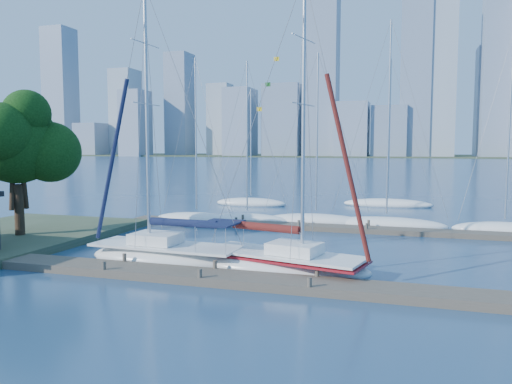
% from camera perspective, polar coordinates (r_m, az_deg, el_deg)
% --- Properties ---
extents(ground, '(700.00, 700.00, 0.00)m').
position_cam_1_polar(ground, '(23.80, -5.53, -10.11)').
color(ground, navy).
rests_on(ground, ground).
extents(near_dock, '(26.00, 2.00, 0.40)m').
position_cam_1_polar(near_dock, '(23.74, -5.54, -9.64)').
color(near_dock, '#4F4539').
rests_on(near_dock, ground).
extents(far_dock, '(30.00, 1.80, 0.36)m').
position_cam_1_polar(far_dock, '(38.27, 6.64, -4.01)').
color(far_dock, '#4F4539').
rests_on(far_dock, ground).
extents(far_shore, '(800.00, 100.00, 1.50)m').
position_cam_1_polar(far_shore, '(341.31, 15.85, 3.93)').
color(far_shore, '#38472D').
rests_on(far_shore, ground).
extents(tree, '(7.37, 6.73, 9.86)m').
position_cam_1_polar(tree, '(35.89, -25.69, 5.29)').
color(tree, black).
rests_on(tree, ground).
extents(sailboat_navy, '(8.99, 3.37, 15.29)m').
position_cam_1_polar(sailboat_navy, '(27.26, -10.26, -5.63)').
color(sailboat_navy, white).
rests_on(sailboat_navy, ground).
extents(sailboat_maroon, '(9.06, 4.68, 14.82)m').
position_cam_1_polar(sailboat_maroon, '(24.91, 3.23, -6.66)').
color(sailboat_maroon, white).
rests_on(sailboat_maroon, ground).
extents(bg_boat_0, '(7.75, 4.28, 13.86)m').
position_cam_1_polar(bg_boat_0, '(42.00, -6.78, -3.04)').
color(bg_boat_0, white).
rests_on(bg_boat_0, ground).
extents(bg_boat_1, '(7.36, 2.93, 13.54)m').
position_cam_1_polar(bg_boat_1, '(41.46, -1.01, -3.13)').
color(bg_boat_1, white).
rests_on(bg_boat_1, ground).
extents(bg_boat_2, '(8.85, 4.63, 14.07)m').
position_cam_1_polar(bg_boat_2, '(40.91, 6.89, -3.26)').
color(bg_boat_2, white).
rests_on(bg_boat_2, ground).
extents(bg_boat_3, '(9.48, 4.90, 16.18)m').
position_cam_1_polar(bg_boat_3, '(40.19, 14.67, -3.53)').
color(bg_boat_3, white).
rests_on(bg_boat_3, ground).
extents(bg_boat_5, '(7.62, 5.13, 14.81)m').
position_cam_1_polar(bg_boat_5, '(40.67, 26.56, -3.81)').
color(bg_boat_5, white).
rests_on(bg_boat_5, ground).
extents(bg_boat_6, '(7.95, 3.03, 12.74)m').
position_cam_1_polar(bg_boat_6, '(53.62, -0.59, -1.24)').
color(bg_boat_6, white).
rests_on(bg_boat_6, ground).
extents(bg_boat_7, '(9.54, 4.81, 15.72)m').
position_cam_1_polar(bg_boat_7, '(54.55, 14.82, -1.28)').
color(bg_boat_7, white).
rests_on(bg_boat_7, ground).
extents(skyline, '(502.87, 51.31, 103.38)m').
position_cam_1_polar(skyline, '(313.04, 18.89, 10.29)').
color(skyline, gray).
rests_on(skyline, ground).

